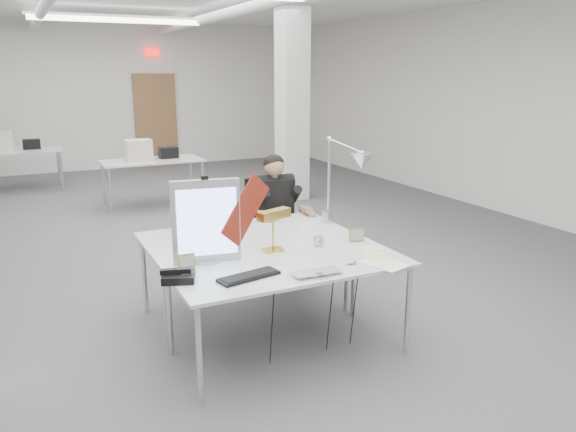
% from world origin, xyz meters
% --- Properties ---
extents(room_shell, '(10.04, 14.04, 3.24)m').
position_xyz_m(room_shell, '(0.04, 0.13, 1.69)').
color(room_shell, '#4B4B4D').
rests_on(room_shell, ground).
extents(desk_main, '(1.80, 0.90, 0.02)m').
position_xyz_m(desk_main, '(0.00, -2.50, 0.74)').
color(desk_main, silver).
rests_on(desk_main, room_shell).
extents(desk_second, '(1.80, 0.90, 0.02)m').
position_xyz_m(desk_second, '(0.00, -1.60, 0.74)').
color(desk_second, silver).
rests_on(desk_second, room_shell).
extents(bg_desk_a, '(1.60, 0.80, 0.02)m').
position_xyz_m(bg_desk_a, '(0.20, 3.00, 0.74)').
color(bg_desk_a, silver).
rests_on(bg_desk_a, room_shell).
extents(bg_desk_b, '(1.60, 0.80, 0.02)m').
position_xyz_m(bg_desk_b, '(-1.80, 5.20, 0.74)').
color(bg_desk_b, silver).
rests_on(bg_desk_b, room_shell).
extents(office_chair, '(0.52, 0.52, 0.97)m').
position_xyz_m(office_chair, '(0.59, -0.89, 0.48)').
color(office_chair, black).
rests_on(office_chair, room_shell).
extents(seated_person, '(0.59, 0.71, 0.99)m').
position_xyz_m(seated_person, '(0.59, -0.94, 0.90)').
color(seated_person, black).
rests_on(seated_person, office_chair).
extents(monitor, '(0.52, 0.14, 0.64)m').
position_xyz_m(monitor, '(-0.54, -2.20, 1.07)').
color(monitor, '#B1B0B5').
rests_on(monitor, desk_main).
extents(pennant, '(0.48, 0.19, 0.54)m').
position_xyz_m(pennant, '(-0.24, -2.23, 1.14)').
color(pennant, maroon).
rests_on(pennant, monitor).
extents(keyboard, '(0.47, 0.24, 0.02)m').
position_xyz_m(keyboard, '(-0.39, -2.66, 0.77)').
color(keyboard, black).
rests_on(keyboard, desk_main).
extents(laptop, '(0.37, 0.25, 0.03)m').
position_xyz_m(laptop, '(0.06, -2.86, 0.77)').
color(laptop, '#BBBCC0').
rests_on(laptop, desk_main).
extents(mouse, '(0.10, 0.08, 0.03)m').
position_xyz_m(mouse, '(0.41, -2.72, 0.77)').
color(mouse, '#B0B0B5').
rests_on(mouse, desk_main).
extents(bankers_lamp, '(0.30, 0.20, 0.31)m').
position_xyz_m(bankers_lamp, '(0.01, -2.18, 0.91)').
color(bankers_lamp, gold).
rests_on(bankers_lamp, desk_main).
extents(desk_phone, '(0.28, 0.26, 0.06)m').
position_xyz_m(desk_phone, '(-0.85, -2.49, 0.78)').
color(desk_phone, black).
rests_on(desk_phone, desk_main).
extents(picture_frame_left, '(0.13, 0.04, 0.10)m').
position_xyz_m(picture_frame_left, '(-0.72, -2.25, 0.81)').
color(picture_frame_left, '#9C8643').
rests_on(picture_frame_left, desk_main).
extents(picture_frame_right, '(0.14, 0.06, 0.11)m').
position_xyz_m(picture_frame_right, '(0.76, -2.25, 0.81)').
color(picture_frame_right, tan).
rests_on(picture_frame_right, desk_main).
extents(desk_clock, '(0.10, 0.06, 0.09)m').
position_xyz_m(desk_clock, '(0.41, -2.22, 0.81)').
color(desk_clock, '#A9A9AE').
rests_on(desk_clock, desk_main).
extents(paper_stack_a, '(0.32, 0.39, 0.01)m').
position_xyz_m(paper_stack_a, '(0.64, -2.83, 0.76)').
color(paper_stack_a, silver).
rests_on(paper_stack_a, desk_main).
extents(paper_stack_b, '(0.24, 0.27, 0.01)m').
position_xyz_m(paper_stack_b, '(0.68, -2.65, 0.76)').
color(paper_stack_b, '#DAD082').
rests_on(paper_stack_b, desk_main).
extents(paper_stack_c, '(0.22, 0.18, 0.01)m').
position_xyz_m(paper_stack_c, '(0.77, -2.47, 0.76)').
color(paper_stack_c, silver).
rests_on(paper_stack_c, desk_main).
extents(beige_monitor, '(0.42, 0.41, 0.37)m').
position_xyz_m(beige_monitor, '(-0.30, -1.48, 0.94)').
color(beige_monitor, beige).
rests_on(beige_monitor, desk_second).
extents(architect_lamp, '(0.47, 0.75, 0.91)m').
position_xyz_m(architect_lamp, '(0.85, -1.86, 1.21)').
color(architect_lamp, silver).
rests_on(architect_lamp, desk_second).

